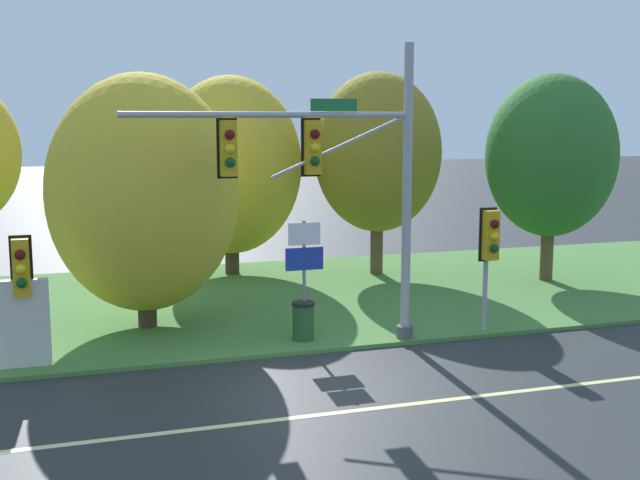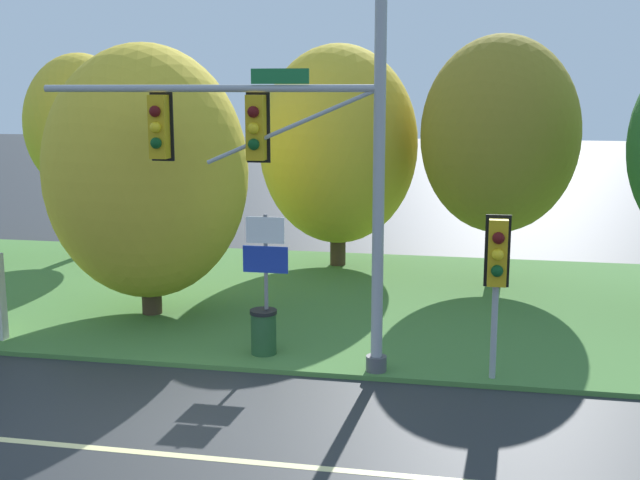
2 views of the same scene
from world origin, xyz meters
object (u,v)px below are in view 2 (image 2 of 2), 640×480
tree_behind_signpost (147,172)px  trash_bin (264,331)px  pedestrian_signal_further_along (497,263)px  tree_mid_verge (338,145)px  tree_tall_centre (500,135)px  traffic_signal_mast (283,157)px  route_sign_post (266,261)px  tree_left_of_mast (82,125)px

tree_behind_signpost → trash_bin: bearing=-35.1°
pedestrian_signal_further_along → trash_bin: 4.99m
pedestrian_signal_further_along → tree_mid_verge: tree_mid_verge is taller
trash_bin → tree_tall_centre: bearing=56.5°
traffic_signal_mast → tree_behind_signpost: 5.09m
tree_behind_signpost → trash_bin: tree_behind_signpost is taller
route_sign_post → tree_tall_centre: size_ratio=0.42×
tree_left_of_mast → trash_bin: size_ratio=7.01×
tree_behind_signpost → tree_tall_centre: (8.22, 4.77, 0.70)m
tree_left_of_mast → trash_bin: 12.72m
traffic_signal_mast → trash_bin: (-0.59, 0.59, -3.63)m
pedestrian_signal_further_along → route_sign_post: (-4.55, 0.76, -0.33)m
tree_left_of_mast → traffic_signal_mast: bearing=-46.4°
tree_left_of_mast → tree_behind_signpost: size_ratio=1.01×
tree_tall_centre → trash_bin: size_ratio=7.35×
tree_left_of_mast → tree_mid_verge: size_ratio=0.97×
tree_mid_verge → trash_bin: size_ratio=7.22×
tree_left_of_mast → tree_mid_verge: bearing=-0.6°
tree_behind_signpost → tree_tall_centre: 9.53m
pedestrian_signal_further_along → tree_left_of_mast: 16.21m
traffic_signal_mast → tree_tall_centre: traffic_signal_mast is taller
trash_bin → tree_behind_signpost: bearing=144.9°
tree_mid_verge → tree_tall_centre: tree_tall_centre is taller
traffic_signal_mast → trash_bin: bearing=134.7°
traffic_signal_mast → tree_mid_verge: traffic_signal_mast is taller
tree_behind_signpost → trash_bin: size_ratio=6.92×
tree_behind_signpost → traffic_signal_mast: bearing=-36.7°
route_sign_post → tree_tall_centre: tree_tall_centre is taller
traffic_signal_mast → route_sign_post: (-0.54, 0.65, -2.17)m
pedestrian_signal_further_along → tree_tall_centre: 8.13m
tree_tall_centre → tree_left_of_mast: bearing=173.0°
pedestrian_signal_further_along → route_sign_post: size_ratio=1.08×
pedestrian_signal_further_along → tree_left_of_mast: size_ratio=0.48×
pedestrian_signal_further_along → route_sign_post: pedestrian_signal_further_along is taller
tree_tall_centre → tree_behind_signpost: bearing=-149.9°
pedestrian_signal_further_along → tree_behind_signpost: size_ratio=0.49×
route_sign_post → trash_bin: route_sign_post is taller
tree_left_of_mast → route_sign_post: bearing=-46.1°
tree_behind_signpost → tree_mid_verge: (3.50, 6.30, 0.27)m
tree_mid_verge → route_sign_post: bearing=-89.9°
traffic_signal_mast → tree_tall_centre: 8.84m
trash_bin → route_sign_post: bearing=48.7°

